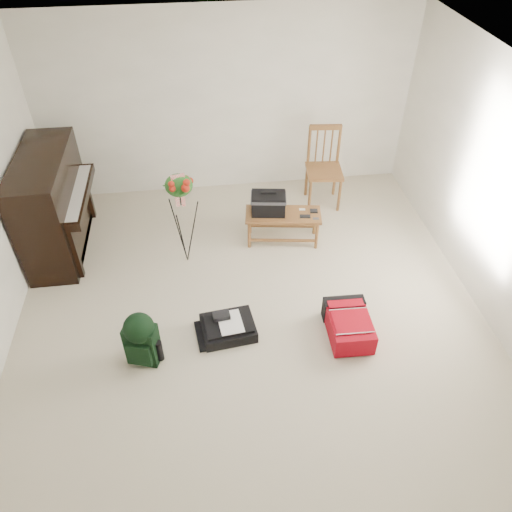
{
  "coord_description": "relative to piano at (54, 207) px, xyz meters",
  "views": [
    {
      "loc": [
        -0.43,
        -3.56,
        4.02
      ],
      "look_at": [
        0.08,
        0.35,
        0.63
      ],
      "focal_mm": 35.0,
      "sensor_mm": 36.0,
      "label": 1
    }
  ],
  "objects": [
    {
      "name": "flower_stand",
      "position": [
        1.52,
        -0.48,
        0.01
      ],
      "size": [
        0.47,
        0.47,
        1.25
      ],
      "rotation": [
        0.0,
        0.0,
        0.24
      ],
      "color": "black",
      "rests_on": "floor"
    },
    {
      "name": "dining_chair",
      "position": [
        3.43,
        0.56,
        -0.07
      ],
      "size": [
        0.51,
        0.51,
        1.08
      ],
      "rotation": [
        0.0,
        0.0,
        -0.09
      ],
      "color": "brown",
      "rests_on": "floor"
    },
    {
      "name": "wall_back",
      "position": [
        2.19,
        1.15,
        0.65
      ],
      "size": [
        5.0,
        0.04,
        2.5
      ],
      "primitive_type": "cube",
      "color": "white",
      "rests_on": "floor"
    },
    {
      "name": "floor",
      "position": [
        2.19,
        -1.6,
        -0.6
      ],
      "size": [
        5.0,
        5.5,
        0.01
      ],
      "primitive_type": "cube",
      "color": "beige",
      "rests_on": "ground"
    },
    {
      "name": "green_backpack",
      "position": [
        1.07,
        -1.94,
        -0.26
      ],
      "size": [
        0.35,
        0.32,
        0.61
      ],
      "rotation": [
        0.0,
        0.0,
        -0.32
      ],
      "color": "black",
      "rests_on": "floor"
    },
    {
      "name": "red_suitcase",
      "position": [
        3.15,
        -1.84,
        -0.46
      ],
      "size": [
        0.44,
        0.63,
        0.27
      ],
      "rotation": [
        0.0,
        0.0,
        -0.03
      ],
      "color": "#A20612",
      "rests_on": "floor"
    },
    {
      "name": "ceiling",
      "position": [
        2.19,
        -1.6,
        1.9
      ],
      "size": [
        5.0,
        5.5,
        0.01
      ],
      "primitive_type": "cube",
      "color": "white",
      "rests_on": "wall_back"
    },
    {
      "name": "bench",
      "position": [
        2.61,
        -0.23,
        -0.09
      ],
      "size": [
        0.97,
        0.51,
        0.71
      ],
      "rotation": [
        0.0,
        0.0,
        -0.15
      ],
      "color": "brown",
      "rests_on": "floor"
    },
    {
      "name": "wall_right",
      "position": [
        4.69,
        -1.6,
        0.65
      ],
      "size": [
        0.04,
        5.5,
        2.5
      ],
      "primitive_type": "cube",
      "color": "white",
      "rests_on": "floor"
    },
    {
      "name": "black_duffel",
      "position": [
        1.92,
        -1.7,
        -0.52
      ],
      "size": [
        0.59,
        0.49,
        0.23
      ],
      "rotation": [
        0.0,
        0.0,
        0.11
      ],
      "color": "black",
      "rests_on": "floor"
    },
    {
      "name": "piano",
      "position": [
        0.0,
        0.0,
        0.0
      ],
      "size": [
        0.71,
        1.5,
        1.25
      ],
      "color": "black",
      "rests_on": "floor"
    }
  ]
}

